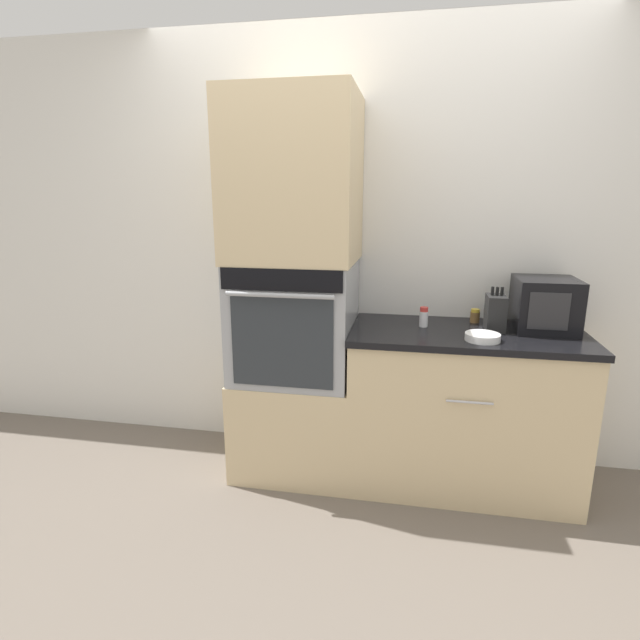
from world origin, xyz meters
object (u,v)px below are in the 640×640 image
at_px(knife_block, 495,313).
at_px(condiment_jar_mid, 424,317).
at_px(condiment_jar_near, 475,316).
at_px(bowl, 483,337).
at_px(microwave, 545,305).
at_px(wall_oven, 295,319).

distance_m(knife_block, condiment_jar_mid, 0.37).
bearing_deg(knife_block, condiment_jar_near, 118.26).
xyz_separation_m(condiment_jar_near, condiment_jar_mid, (-0.28, -0.15, 0.02)).
distance_m(knife_block, bowl, 0.24).
height_order(microwave, bowl, microwave).
bearing_deg(microwave, bowl, -142.02).
xyz_separation_m(microwave, knife_block, (-0.25, -0.05, -0.04)).
height_order(microwave, knife_block, microwave).
xyz_separation_m(wall_oven, microwave, (1.32, 0.09, 0.12)).
bearing_deg(condiment_jar_mid, wall_oven, -175.80).
bearing_deg(knife_block, bowl, -111.50).
bearing_deg(condiment_jar_near, wall_oven, -168.50).
height_order(condiment_jar_near, condiment_jar_mid, condiment_jar_mid).
bearing_deg(bowl, knife_block, 68.50).
bearing_deg(wall_oven, condiment_jar_near, 11.50).
relative_size(wall_oven, knife_block, 2.81).
bearing_deg(bowl, condiment_jar_near, 89.64).
relative_size(knife_block, condiment_jar_near, 3.06).
relative_size(wall_oven, bowl, 3.83).
relative_size(microwave, knife_block, 1.39).
bearing_deg(wall_oven, microwave, 4.08).
height_order(wall_oven, bowl, wall_oven).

